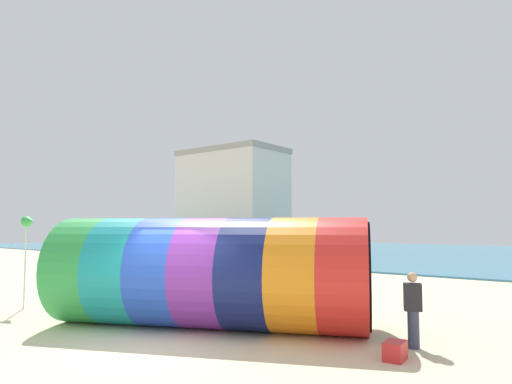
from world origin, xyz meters
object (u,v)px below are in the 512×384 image
(kite_handler, at_px, (413,310))
(bystander_near_water, at_px, (160,264))
(giant_inflatable_tube, at_px, (209,272))
(bystander_mid_beach, at_px, (255,258))
(beach_flag, at_px, (29,226))
(cooler_box, at_px, (395,351))

(kite_handler, distance_m, bystander_near_water, 14.70)
(kite_handler, relative_size, bystander_near_water, 1.04)
(giant_inflatable_tube, xyz_separation_m, bystander_mid_beach, (-6.38, 10.09, -0.46))
(beach_flag, bearing_deg, kite_handler, 14.56)
(bystander_mid_beach, relative_size, beach_flag, 0.62)
(kite_handler, relative_size, beach_flag, 0.55)
(beach_flag, xyz_separation_m, cooler_box, (11.06, 1.79, -2.41))
(cooler_box, bearing_deg, bystander_near_water, 156.90)
(bystander_mid_beach, xyz_separation_m, beach_flag, (0.14, -11.73, 1.65))
(bystander_near_water, bearing_deg, giant_inflatable_tube, -33.81)
(bystander_near_water, height_order, bystander_mid_beach, bystander_mid_beach)
(kite_handler, xyz_separation_m, bystander_mid_beach, (-11.19, 8.86, 0.13))
(giant_inflatable_tube, distance_m, kite_handler, 5.00)
(bystander_near_water, relative_size, cooler_box, 2.96)
(bystander_near_water, relative_size, bystander_mid_beach, 0.85)
(bystander_mid_beach, distance_m, beach_flag, 11.85)
(kite_handler, xyz_separation_m, bystander_near_water, (-13.88, 4.84, -0.04))
(bystander_near_water, height_order, cooler_box, bystander_near_water)
(bystander_mid_beach, distance_m, cooler_box, 14.99)
(beach_flag, bearing_deg, bystander_mid_beach, 90.68)
(bystander_near_water, relative_size, beach_flag, 0.53)
(kite_handler, relative_size, cooler_box, 3.08)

